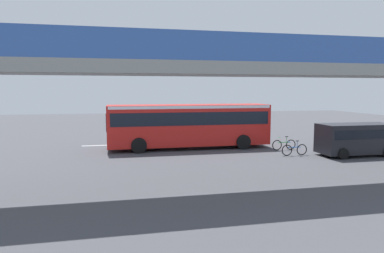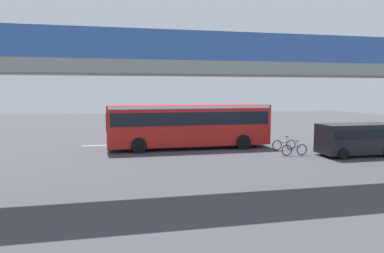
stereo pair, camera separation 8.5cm
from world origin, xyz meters
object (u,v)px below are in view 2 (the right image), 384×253
at_px(parked_van, 356,137).
at_px(bicycle_green, 284,145).
at_px(city_bus, 189,122).
at_px(bicycle_blue, 294,150).
at_px(traffic_sign, 222,117).

distance_m(parked_van, bicycle_green, 4.62).
bearing_deg(city_bus, parked_van, 152.93).
xyz_separation_m(parked_van, bicycle_green, (3.52, -2.88, -0.81)).
height_order(bicycle_blue, bicycle_green, same).
distance_m(parked_van, traffic_sign, 10.81).
relative_size(city_bus, bicycle_green, 6.52).
xyz_separation_m(bicycle_blue, traffic_sign, (2.43, -7.96, 1.52)).
xyz_separation_m(parked_van, traffic_sign, (6.27, -8.78, 0.71)).
xyz_separation_m(city_bus, traffic_sign, (-3.62, -3.73, 0.01)).
xyz_separation_m(city_bus, parked_van, (-9.89, 5.06, -0.70)).
distance_m(city_bus, parked_van, 11.13).
bearing_deg(bicycle_green, parked_van, 140.65).
distance_m(bicycle_blue, bicycle_green, 2.09).
bearing_deg(traffic_sign, city_bus, 45.80).
bearing_deg(traffic_sign, parked_van, 125.52).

